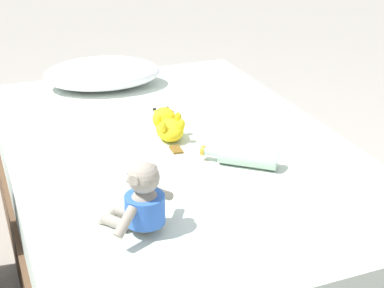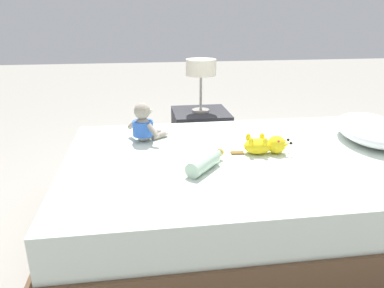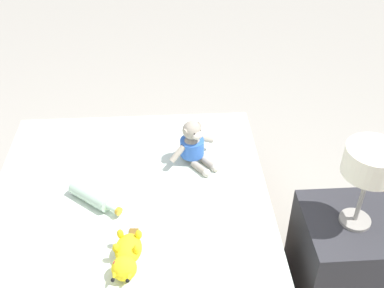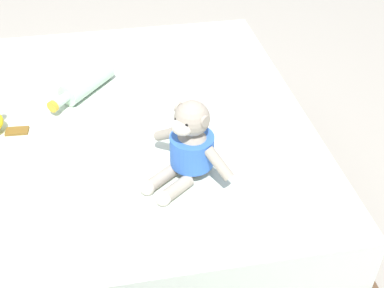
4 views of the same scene
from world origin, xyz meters
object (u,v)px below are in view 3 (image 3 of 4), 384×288
(bed, at_px, (132,283))
(plush_yellow_creature, at_px, (126,257))
(glass_bottle, at_px, (92,196))
(bedside_lamp, at_px, (372,164))
(nightstand, at_px, (344,255))
(plush_monkey, at_px, (193,146))

(bed, bearing_deg, plush_yellow_creature, 93.90)
(plush_yellow_creature, distance_m, glass_bottle, 0.41)
(bed, bearing_deg, bedside_lamp, -174.15)
(bedside_lamp, bearing_deg, glass_bottle, -8.77)
(bed, relative_size, plush_yellow_creature, 6.23)
(nightstand, bearing_deg, bedside_lamp, -3.58)
(glass_bottle, distance_m, nightstand, 1.23)
(plush_monkey, distance_m, glass_bottle, 0.56)
(bed, xyz_separation_m, bedside_lamp, (-1.01, -0.10, 0.56))
(plush_monkey, height_order, glass_bottle, plush_monkey)
(plush_monkey, distance_m, bedside_lamp, 0.87)
(plush_yellow_creature, relative_size, glass_bottle, 1.26)
(bed, distance_m, bedside_lamp, 1.16)
(bed, xyz_separation_m, nightstand, (-1.01, -0.10, -0.00))
(glass_bottle, bearing_deg, bed, 120.79)
(plush_yellow_creature, xyz_separation_m, bedside_lamp, (-1.01, -0.19, 0.27))
(plush_yellow_creature, height_order, bedside_lamp, bedside_lamp)
(bed, distance_m, plush_yellow_creature, 0.30)
(bed, xyz_separation_m, plush_monkey, (-0.32, -0.56, 0.34))
(plush_monkey, xyz_separation_m, plush_yellow_creature, (0.31, 0.65, -0.05))
(plush_yellow_creature, bearing_deg, bed, -86.10)
(nightstand, height_order, bedside_lamp, bedside_lamp)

